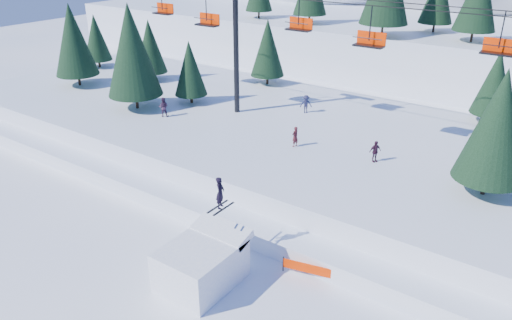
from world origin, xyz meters
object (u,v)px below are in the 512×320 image
Objects in this scene: jump_kicker at (202,262)px; banner_near at (309,269)px; banner_far at (439,306)px; chairlift at (354,46)px.

jump_kicker is 1.97× the size of banner_near.
jump_kicker is 1.92× the size of banner_far.
banner_near and banner_far have the same top height.
banner_near is (4.44, -13.30, -8.78)m from chairlift.
chairlift is 16.54m from banner_near.
chairlift is 16.49× the size of banner_near.
chairlift is at bearing 90.64° from jump_kicker.
chairlift is (-0.19, 16.77, 8.10)m from jump_kicker.
jump_kicker is 11.64m from banner_far.
banner_near is at bearing 39.23° from jump_kicker.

